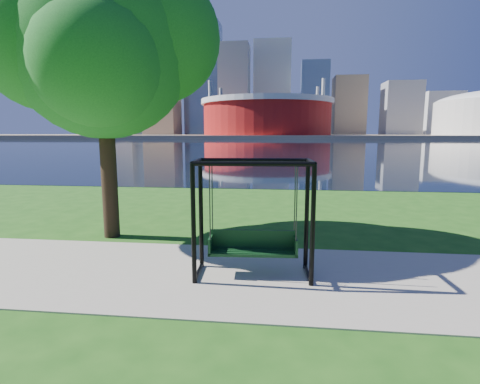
# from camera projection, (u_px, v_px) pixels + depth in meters

# --- Properties ---
(ground) EXTENTS (900.00, 900.00, 0.00)m
(ground) POSITION_uv_depth(u_px,v_px,m) (230.00, 267.00, 8.43)
(ground) COLOR #1E5114
(ground) RESTS_ON ground
(path) EXTENTS (120.00, 4.00, 0.03)m
(path) POSITION_uv_depth(u_px,v_px,m) (227.00, 275.00, 7.94)
(path) COLOR #9E937F
(path) RESTS_ON ground
(river) EXTENTS (900.00, 180.00, 0.02)m
(river) POSITION_uv_depth(u_px,v_px,m) (280.00, 144.00, 108.52)
(river) COLOR black
(river) RESTS_ON ground
(far_bank) EXTENTS (900.00, 228.00, 2.00)m
(far_bank) POSITION_uv_depth(u_px,v_px,m) (283.00, 136.00, 308.54)
(far_bank) COLOR #937F60
(far_bank) RESTS_ON ground
(stadium) EXTENTS (83.00, 83.00, 32.00)m
(stadium) POSITION_uv_depth(u_px,v_px,m) (267.00, 116.00, 237.97)
(stadium) COLOR maroon
(stadium) RESTS_ON far_bank
(skyline) EXTENTS (392.00, 66.00, 96.50)m
(skyline) POSITION_uv_depth(u_px,v_px,m) (278.00, 94.00, 316.77)
(skyline) COLOR gray
(skyline) RESTS_ON far_bank
(swing) EXTENTS (2.47, 1.19, 2.47)m
(swing) POSITION_uv_depth(u_px,v_px,m) (253.00, 221.00, 7.75)
(swing) COLOR black
(swing) RESTS_ON ground
(park_tree) EXTENTS (6.27, 5.66, 7.79)m
(park_tree) POSITION_uv_depth(u_px,v_px,m) (101.00, 44.00, 10.21)
(park_tree) COLOR black
(park_tree) RESTS_ON ground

